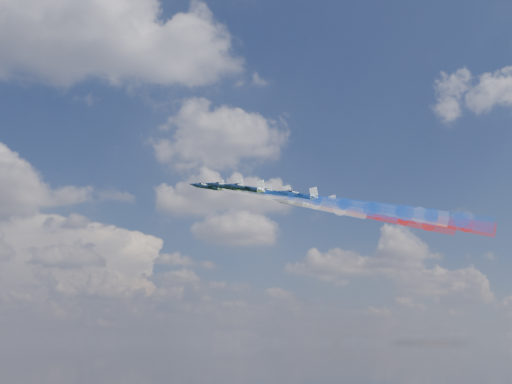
{
  "coord_description": "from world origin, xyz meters",
  "views": [
    {
      "loc": [
        -9.85,
        -177.7,
        100.54
      ],
      "look_at": [
        23.67,
        -13.24,
        142.91
      ],
      "focal_mm": 42.09,
      "sensor_mm": 36.0,
      "label": 1
    }
  ],
  "objects": [
    {
      "name": "jet_outer_right",
      "position": [
        37.25,
        -2.84,
        142.81
      ],
      "size": [
        16.74,
        16.01,
        7.47
      ],
      "primitive_type": null,
      "rotation": [
        0.24,
        -0.11,
        0.97
      ],
      "color": "black"
    },
    {
      "name": "trail_inner_left",
      "position": [
        36.45,
        -30.21,
        137.02
      ],
      "size": [
        38.0,
        27.31,
        14.72
      ],
      "primitive_type": null,
      "rotation": [
        0.24,
        -0.11,
        0.97
      ],
      "color": "blue"
    },
    {
      "name": "jet_rear_right",
      "position": [
        41.7,
        -14.85,
        140.35
      ],
      "size": [
        16.74,
        16.01,
        7.47
      ],
      "primitive_type": null,
      "rotation": [
        0.24,
        -0.11,
        0.97
      ],
      "color": "black"
    },
    {
      "name": "trail_outer_right",
      "position": [
        59.37,
        -17.28,
        136.42
      ],
      "size": [
        38.0,
        27.31,
        14.72
      ],
      "primitive_type": null,
      "rotation": [
        0.24,
        -0.11,
        0.97
      ],
      "color": "red"
    },
    {
      "name": "trail_inner_right",
      "position": [
        47.13,
        -19.35,
        138.75
      ],
      "size": [
        38.0,
        27.31,
        14.72
      ],
      "primitive_type": null,
      "rotation": [
        0.24,
        -0.11,
        0.97
      ],
      "color": "red"
    },
    {
      "name": "jet_center_third",
      "position": [
        27.92,
        -15.69,
        142.39
      ],
      "size": [
        16.74,
        16.01,
        7.47
      ],
      "primitive_type": null,
      "rotation": [
        0.24,
        -0.11,
        0.97
      ],
      "color": "black"
    },
    {
      "name": "trail_lead",
      "position": [
        33.01,
        -17.97,
        139.87
      ],
      "size": [
        38.0,
        27.31,
        14.72
      ],
      "primitive_type": null,
      "rotation": [
        0.24,
        -0.11,
        0.97
      ],
      "color": "white"
    },
    {
      "name": "jet_outer_left",
      "position": [
        17.44,
        -29.49,
        139.64
      ],
      "size": [
        16.74,
        16.01,
        7.47
      ],
      "primitive_type": null,
      "rotation": [
        0.24,
        -0.11,
        0.97
      ],
      "color": "black"
    },
    {
      "name": "jet_inner_right",
      "position": [
        25.01,
        -4.91,
        145.14
      ],
      "size": [
        16.74,
        16.01,
        7.47
      ],
      "primitive_type": null,
      "rotation": [
        0.24,
        -0.11,
        0.97
      ],
      "color": "black"
    },
    {
      "name": "trail_rear_right",
      "position": [
        63.82,
        -29.29,
        133.96
      ],
      "size": [
        38.0,
        27.31,
        14.72
      ],
      "primitive_type": null,
      "rotation": [
        0.24,
        -0.11,
        0.97
      ],
      "color": "red"
    },
    {
      "name": "jet_rear_left",
      "position": [
        31.46,
        -29.78,
        138.4
      ],
      "size": [
        16.74,
        16.01,
        7.47
      ],
      "primitive_type": null,
      "rotation": [
        0.24,
        -0.11,
        0.97
      ],
      "color": "black"
    },
    {
      "name": "trail_center_third",
      "position": [
        50.05,
        -30.13,
        136.0
      ],
      "size": [
        38.0,
        27.31,
        14.72
      ],
      "primitive_type": null,
      "rotation": [
        0.24,
        -0.11,
        0.97
      ],
      "color": "white"
    },
    {
      "name": "jet_inner_left",
      "position": [
        14.33,
        -15.77,
        143.41
      ],
      "size": [
        16.74,
        16.01,
        7.47
      ],
      "primitive_type": null,
      "rotation": [
        0.24,
        -0.11,
        0.97
      ],
      "color": "black"
    },
    {
      "name": "jet_lead",
      "position": [
        10.89,
        -3.53,
        146.26
      ],
      "size": [
        16.74,
        16.01,
        7.47
      ],
      "primitive_type": null,
      "rotation": [
        0.24,
        -0.11,
        0.97
      ],
      "color": "black"
    },
    {
      "name": "trail_outer_left",
      "position": [
        39.57,
        -43.93,
        133.25
      ],
      "size": [
        38.0,
        27.31,
        14.72
      ],
      "primitive_type": null,
      "rotation": [
        0.24,
        -0.11,
        0.97
      ],
      "color": "blue"
    },
    {
      "name": "trail_rear_left",
      "position": [
        53.58,
        -44.22,
        132.01
      ],
      "size": [
        38.0,
        27.31,
        14.72
      ],
      "primitive_type": null,
      "rotation": [
        0.24,
        -0.11,
        0.97
      ],
      "color": "blue"
    }
  ]
}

